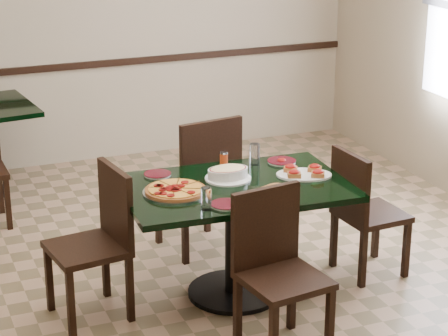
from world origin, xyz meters
name	(u,v)px	position (x,y,z in m)	size (l,w,h in m)	color
floor	(201,281)	(0.00, 0.00, 0.00)	(5.50, 5.50, 0.00)	#8B6B50
room_shell	(242,47)	(1.02, 1.73, 1.17)	(5.50, 5.50, 5.50)	silver
main_table	(235,212)	(0.14, -0.24, 0.57)	(1.44, 0.97, 0.75)	black
chair_far	(203,177)	(0.18, 0.44, 0.57)	(0.53, 0.53, 1.00)	black
chair_near	(276,262)	(0.11, -0.90, 0.52)	(0.49, 0.49, 0.93)	black
chair_right	(362,207)	(1.03, -0.29, 0.49)	(0.43, 0.43, 0.87)	black
chair_left	(100,234)	(-0.70, -0.16, 0.52)	(0.49, 0.49, 0.93)	black
pepperoni_pizza	(176,190)	(-0.25, -0.24, 0.77)	(0.40, 0.40, 0.04)	#ABAAB1
lasagna_casserole	(228,172)	(0.14, -0.14, 0.80)	(0.29, 0.29, 0.09)	silver
bread_basket	(274,192)	(0.26, -0.54, 0.79)	(0.22, 0.16, 0.09)	brown
bruschetta_platter	(304,172)	(0.61, -0.26, 0.77)	(0.42, 0.36, 0.05)	silver
side_plate_near	(226,205)	(-0.04, -0.54, 0.76)	(0.18, 0.18, 0.02)	silver
side_plate_far_r	(282,161)	(0.59, 0.03, 0.76)	(0.19, 0.19, 0.03)	silver
side_plate_far_l	(158,174)	(-0.25, 0.10, 0.76)	(0.17, 0.17, 0.02)	silver
napkin_setting	(242,207)	(0.04, -0.60, 0.75)	(0.17, 0.17, 0.01)	white
water_glass_a	(255,154)	(0.41, 0.06, 0.82)	(0.07, 0.07, 0.14)	silver
water_glass_b	(206,199)	(-0.17, -0.55, 0.82)	(0.06, 0.06, 0.13)	silver
pepper_shaker	(224,158)	(0.21, 0.12, 0.80)	(0.05, 0.05, 0.09)	#BF4314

